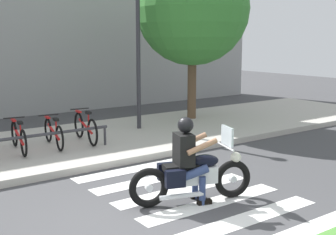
# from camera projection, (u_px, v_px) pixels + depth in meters

# --- Properties ---
(ground_plane) EXTENTS (48.00, 48.00, 0.00)m
(ground_plane) POSITION_uv_depth(u_px,v_px,m) (147.00, 222.00, 6.54)
(ground_plane) COLOR #424244
(sidewalk) EXTENTS (24.00, 4.40, 0.15)m
(sidewalk) POSITION_uv_depth(u_px,v_px,m) (34.00, 150.00, 10.50)
(sidewalk) COLOR #B7B2A8
(sidewalk) RESTS_ON ground
(crosswalk_stripe_1) EXTENTS (2.80, 0.40, 0.01)m
(crosswalk_stripe_1) POSITION_uv_depth(u_px,v_px,m) (247.00, 219.00, 6.65)
(crosswalk_stripe_1) COLOR white
(crosswalk_stripe_1) RESTS_ON ground
(crosswalk_stripe_2) EXTENTS (2.80, 0.40, 0.01)m
(crosswalk_stripe_2) POSITION_uv_depth(u_px,v_px,m) (212.00, 203.00, 7.29)
(crosswalk_stripe_2) COLOR white
(crosswalk_stripe_2) RESTS_ON ground
(crosswalk_stripe_3) EXTENTS (2.80, 0.40, 0.01)m
(crosswalk_stripe_3) POSITION_uv_depth(u_px,v_px,m) (183.00, 190.00, 7.93)
(crosswalk_stripe_3) COLOR white
(crosswalk_stripe_3) RESTS_ON ground
(crosswalk_stripe_4) EXTENTS (2.80, 0.40, 0.01)m
(crosswalk_stripe_4) POSITION_uv_depth(u_px,v_px,m) (158.00, 178.00, 8.57)
(crosswalk_stripe_4) COLOR white
(crosswalk_stripe_4) RESTS_ON ground
(crosswalk_stripe_5) EXTENTS (2.80, 0.40, 0.01)m
(crosswalk_stripe_5) POSITION_uv_depth(u_px,v_px,m) (136.00, 169.00, 9.21)
(crosswalk_stripe_5) COLOR white
(crosswalk_stripe_5) RESTS_ON ground
(motorcycle) EXTENTS (2.07, 0.91, 1.25)m
(motorcycle) POSITION_uv_depth(u_px,v_px,m) (193.00, 175.00, 7.25)
(motorcycle) COLOR black
(motorcycle) RESTS_ON ground
(rider) EXTENTS (0.73, 0.66, 1.45)m
(rider) POSITION_uv_depth(u_px,v_px,m) (188.00, 154.00, 7.17)
(rider) COLOR black
(rider) RESTS_ON ground
(bicycle_4) EXTENTS (0.48, 1.70, 0.74)m
(bicycle_4) POSITION_uv_depth(u_px,v_px,m) (19.00, 137.00, 9.96)
(bicycle_4) COLOR black
(bicycle_4) RESTS_ON sidewalk
(bicycle_5) EXTENTS (0.48, 1.64, 0.73)m
(bicycle_5) POSITION_uv_depth(u_px,v_px,m) (54.00, 133.00, 10.43)
(bicycle_5) COLOR black
(bicycle_5) RESTS_ON sidewalk
(bicycle_6) EXTENTS (0.48, 1.70, 0.80)m
(bicycle_6) POSITION_uv_depth(u_px,v_px,m) (85.00, 128.00, 10.90)
(bicycle_6) COLOR black
(bicycle_6) RESTS_ON sidewalk
(street_lamp) EXTENTS (0.28, 0.28, 4.11)m
(street_lamp) POSITION_uv_depth(u_px,v_px,m) (138.00, 45.00, 12.24)
(street_lamp) COLOR #2D2D33
(street_lamp) RESTS_ON ground
(tree_near_rack) EXTENTS (3.54, 3.54, 5.39)m
(tree_near_rack) POSITION_uv_depth(u_px,v_px,m) (193.00, 9.00, 13.65)
(tree_near_rack) COLOR brown
(tree_near_rack) RESTS_ON ground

